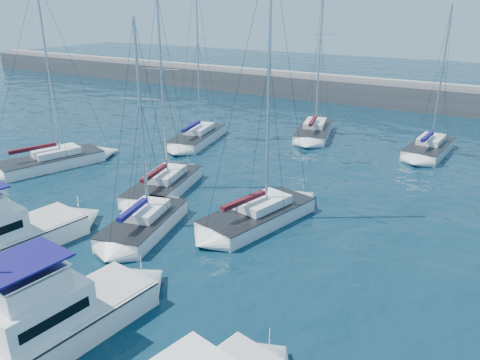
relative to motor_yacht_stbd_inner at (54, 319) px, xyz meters
The scene contains 10 objects.
ground 3.96m from the motor_yacht_stbd_inner, 112.64° to the left, with size 220.00×220.00×0.00m, color black.
breakwater 55.52m from the motor_yacht_stbd_inner, 91.51° to the left, with size 160.00×6.00×4.45m.
motor_yacht_stbd_inner is the anchor object (origin of this frame).
sailboat_mid_a 23.63m from the motor_yacht_stbd_inner, 141.54° to the left, with size 5.52×8.96×15.56m.
sailboat_mid_b 16.56m from the motor_yacht_stbd_inner, 113.76° to the left, with size 4.75×8.28×14.24m.
sailboat_mid_c 10.22m from the motor_yacht_stbd_inner, 110.76° to the left, with size 4.41×7.22×12.89m.
sailboat_mid_d 14.33m from the motor_yacht_stbd_inner, 82.55° to the left, with size 5.00×8.51×16.91m.
sailboat_back_a 29.94m from the motor_yacht_stbd_inner, 114.14° to the left, with size 4.74×8.89×16.11m.
sailboat_back_b 35.50m from the motor_yacht_stbd_inner, 94.76° to the left, with size 5.05×8.72×16.46m.
sailboat_back_c 36.12m from the motor_yacht_stbd_inner, 76.21° to the left, with size 3.60×7.73×13.46m.
Camera 1 is at (16.11, -13.26, 13.31)m, focal length 35.00 mm.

